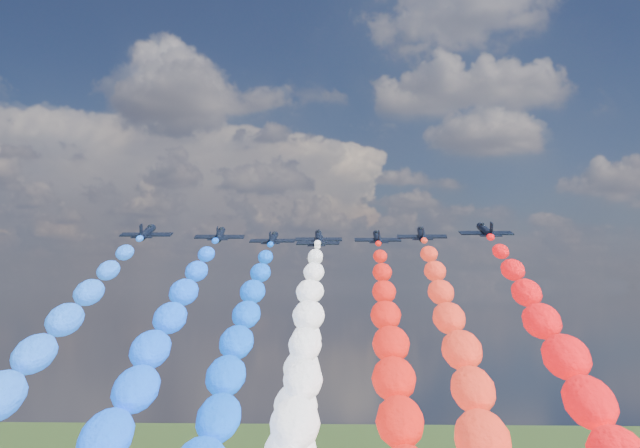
# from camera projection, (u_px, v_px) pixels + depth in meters

# --- Properties ---
(jet_0) EXTENTS (8.88, 12.06, 5.62)m
(jet_0) POSITION_uv_depth(u_px,v_px,m) (147.00, 232.00, 137.95)
(jet_0) COLOR black
(jet_1) EXTENTS (9.43, 12.44, 5.62)m
(jet_1) POSITION_uv_depth(u_px,v_px,m) (220.00, 235.00, 144.04)
(jet_1) COLOR black
(trail_1) EXTENTS (6.90, 118.61, 52.95)m
(trail_1) POSITION_uv_depth(u_px,v_px,m) (121.00, 437.00, 81.77)
(trail_1) COLOR blue
(jet_2) EXTENTS (8.99, 12.14, 5.62)m
(jet_2) POSITION_uv_depth(u_px,v_px,m) (273.00, 239.00, 156.44)
(jet_2) COLOR black
(trail_2) EXTENTS (6.90, 118.61, 52.95)m
(trail_2) POSITION_uv_depth(u_px,v_px,m) (222.00, 417.00, 94.17)
(trail_2) COLOR blue
(jet_3) EXTENTS (9.31, 12.36, 5.62)m
(jet_3) POSITION_uv_depth(u_px,v_px,m) (319.00, 237.00, 151.83)
(jet_3) COLOR black
(trail_3) EXTENTS (6.90, 118.61, 52.95)m
(trail_3) POSITION_uv_depth(u_px,v_px,m) (297.00, 424.00, 89.55)
(trail_3) COLOR white
(jet_4) EXTENTS (9.38, 12.41, 5.62)m
(jet_4) POSITION_uv_depth(u_px,v_px,m) (318.00, 241.00, 164.75)
(jet_4) COLOR black
(trail_4) EXTENTS (6.90, 118.61, 52.95)m
(trail_4) POSITION_uv_depth(u_px,v_px,m) (299.00, 406.00, 102.48)
(trail_4) COLOR white
(jet_5) EXTENTS (9.06, 12.18, 5.62)m
(jet_5) POSITION_uv_depth(u_px,v_px,m) (377.00, 238.00, 153.22)
(jet_5) COLOR black
(trail_5) EXTENTS (6.90, 118.61, 52.95)m
(trail_5) POSITION_uv_depth(u_px,v_px,m) (396.00, 422.00, 90.94)
(trail_5) COLOR red
(jet_6) EXTENTS (9.16, 12.26, 5.62)m
(jet_6) POSITION_uv_depth(u_px,v_px,m) (422.00, 234.00, 143.44)
(jet_6) COLOR black
(trail_6) EXTENTS (6.90, 118.61, 52.95)m
(trail_6) POSITION_uv_depth(u_px,v_px,m) (477.00, 438.00, 81.16)
(trail_6) COLOR red
(jet_7) EXTENTS (9.46, 12.46, 5.62)m
(jet_7) POSITION_uv_depth(u_px,v_px,m) (485.00, 231.00, 134.08)
(jet_7) COLOR black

